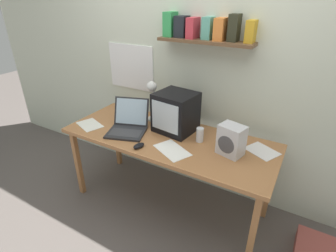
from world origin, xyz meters
The scene contains 12 objects.
ground_plane centered at (0.00, 0.00, 0.00)m, with size 12.00×12.00×0.00m, color #59514D.
back_wall centered at (0.00, 0.49, 1.30)m, with size 5.60×0.24×2.60m.
corner_desk centered at (0.00, 0.00, 0.69)m, with size 1.83×0.72×0.75m.
crt_monitor centered at (0.00, 0.13, 0.93)m, with size 0.36×0.35×0.35m.
laptop centered at (-0.37, -0.07, 0.82)m, with size 0.42×0.43×0.26m.
desk_lamp centered at (-0.27, 0.19, 1.02)m, with size 0.13×0.17×0.40m.
juice_glass centered at (0.27, 0.06, 0.81)m, with size 0.06×0.06×0.12m.
space_heater centered at (0.55, 0.00, 0.87)m, with size 0.21×0.18×0.24m.
computer_mouse centered at (-0.11, -0.27, 0.77)m, with size 0.08×0.12×0.03m.
printed_handout centered at (-0.74, -0.17, 0.76)m, with size 0.30×0.25×0.00m.
open_notebook centered at (0.75, 0.16, 0.76)m, with size 0.29×0.27×0.00m.
loose_paper_near_laptop centered at (0.14, -0.18, 0.76)m, with size 0.34×0.29×0.00m.
Camera 1 is at (0.98, -1.71, 1.85)m, focal length 28.00 mm.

